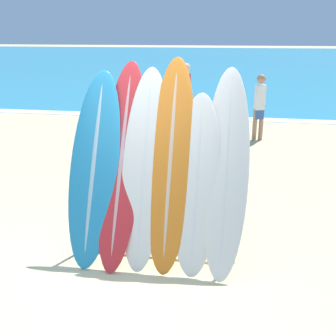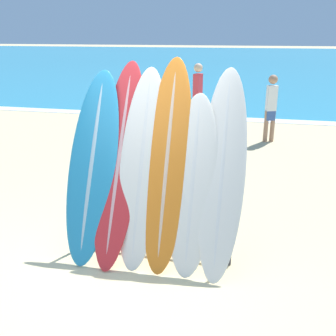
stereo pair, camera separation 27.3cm
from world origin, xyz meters
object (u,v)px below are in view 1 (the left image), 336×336
(surfboard_slot_2, at_px, (145,167))
(surfboard_slot_1, at_px, (121,162))
(surfboard_rack, at_px, (157,222))
(surfboard_slot_5, at_px, (226,171))
(surfboard_slot_0, at_px, (94,166))
(surfboard_slot_4, at_px, (197,183))
(surfboard_slot_3, at_px, (171,163))
(person_mid_beach, at_px, (259,105))
(person_near_water, at_px, (186,93))

(surfboard_slot_2, bearing_deg, surfboard_slot_1, 170.52)
(surfboard_rack, bearing_deg, surfboard_slot_5, 8.25)
(surfboard_slot_0, xyz_separation_m, surfboard_slot_4, (1.24, -0.06, -0.11))
(surfboard_slot_3, distance_m, person_mid_beach, 5.84)
(surfboard_slot_1, height_order, surfboard_slot_4, surfboard_slot_1)
(surfboard_rack, xyz_separation_m, surfboard_slot_5, (0.78, 0.11, 0.65))
(surfboard_rack, bearing_deg, surfboard_slot_4, 4.43)
(surfboard_slot_3, height_order, person_near_water, surfboard_slot_3)
(surfboard_slot_0, distance_m, surfboard_slot_4, 1.24)
(surfboard_slot_5, bearing_deg, surfboard_slot_3, 179.54)
(surfboard_rack, xyz_separation_m, surfboard_slot_4, (0.46, 0.04, 0.51))
(surfboard_slot_4, distance_m, surfboard_slot_5, 0.36)
(surfboard_rack, height_order, person_near_water, person_near_water)
(surfboard_slot_0, height_order, surfboard_slot_5, surfboard_slot_5)
(surfboard_slot_1, xyz_separation_m, person_mid_beach, (1.89, 5.66, -0.24))
(surfboard_rack, bearing_deg, surfboard_slot_1, 162.00)
(surfboard_slot_4, bearing_deg, surfboard_slot_3, 165.32)
(surfboard_slot_0, xyz_separation_m, surfboard_slot_3, (0.92, 0.03, 0.08))
(surfboard_slot_2, relative_size, surfboard_slot_5, 1.00)
(surfboard_slot_1, bearing_deg, surfboard_rack, -18.00)
(surfboard_slot_5, bearing_deg, surfboard_slot_4, -166.37)
(surfboard_slot_4, distance_m, person_near_water, 6.86)
(surfboard_slot_2, bearing_deg, person_mid_beach, 74.42)
(surfboard_slot_1, bearing_deg, surfboard_slot_4, -6.88)
(surfboard_slot_3, xyz_separation_m, person_near_water, (-0.68, 6.70, -0.19))
(person_near_water, relative_size, person_mid_beach, 1.10)
(person_mid_beach, bearing_deg, surfboard_slot_0, -132.39)
(surfboard_slot_0, relative_size, surfboard_slot_2, 0.98)
(surfboard_rack, xyz_separation_m, person_near_water, (-0.53, 6.82, 0.52))
(surfboard_slot_1, distance_m, person_near_water, 6.68)
(surfboard_slot_3, relative_size, person_mid_beach, 1.43)
(surfboard_slot_2, bearing_deg, person_near_water, 93.22)
(surfboard_rack, relative_size, surfboard_slot_2, 0.85)
(person_near_water, bearing_deg, surfboard_slot_3, -152.31)
(surfboard_slot_2, distance_m, surfboard_slot_4, 0.64)
(surfboard_slot_0, bearing_deg, surfboard_slot_2, 0.38)
(person_near_water, bearing_deg, person_mid_beach, -95.29)
(surfboard_slot_1, relative_size, surfboard_slot_3, 0.97)
(surfboard_slot_1, height_order, person_near_water, surfboard_slot_1)
(surfboard_slot_5, relative_size, person_near_water, 1.24)
(surfboard_slot_1, distance_m, surfboard_slot_4, 0.93)
(surfboard_rack, distance_m, surfboard_slot_0, 1.00)
(surfboard_slot_4, bearing_deg, surfboard_rack, -175.57)
(surfboard_slot_4, xyz_separation_m, surfboard_slot_5, (0.32, 0.08, 0.14))
(surfboard_slot_0, distance_m, surfboard_slot_1, 0.33)
(surfboard_slot_0, bearing_deg, surfboard_slot_4, -2.64)
(surfboard_slot_0, bearing_deg, person_mid_beach, 68.87)
(surfboard_slot_4, xyz_separation_m, person_mid_beach, (0.97, 5.77, -0.08))
(surfboard_slot_1, height_order, surfboard_slot_2, surfboard_slot_1)
(surfboard_slot_1, bearing_deg, surfboard_slot_2, -9.48)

